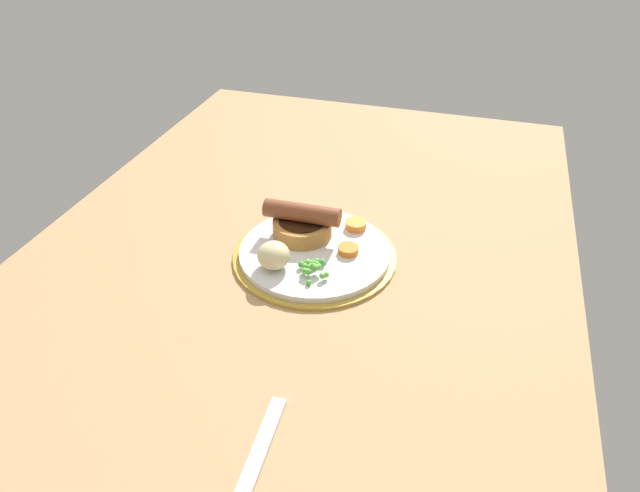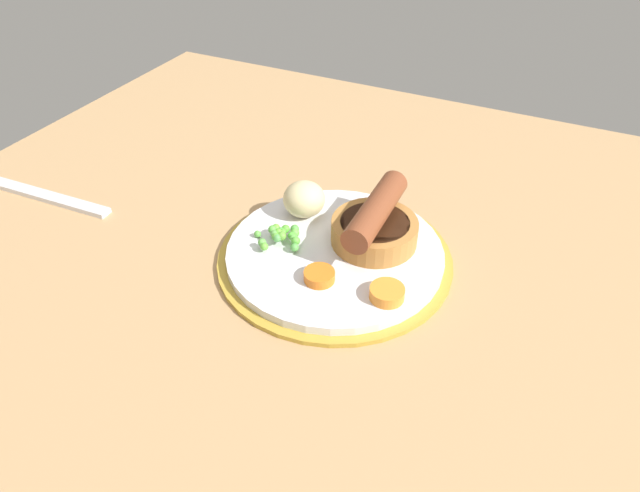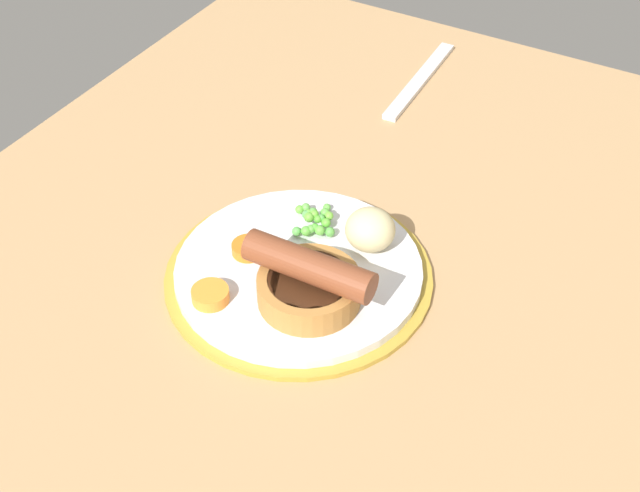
{
  "view_description": "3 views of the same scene",
  "coord_description": "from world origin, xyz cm",
  "px_view_note": "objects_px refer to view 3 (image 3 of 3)",
  "views": [
    {
      "loc": [
        69.46,
        22.86,
        52.55
      ],
      "look_at": [
        6.78,
        4.14,
        6.28
      ],
      "focal_mm": 32.0,
      "sensor_mm": 36.0,
      "label": 1
    },
    {
      "loc": [
        -12.89,
        43.91,
        40.46
      ],
      "look_at": [
        6.17,
        4.37,
        5.54
      ],
      "focal_mm": 32.0,
      "sensor_mm": 36.0,
      "label": 2
    },
    {
      "loc": [
        -43.66,
        -27.09,
        58.21
      ],
      "look_at": [
        6.21,
        1.24,
        6.82
      ],
      "focal_mm": 50.0,
      "sensor_mm": 36.0,
      "label": 3
    }
  ],
  "objects_px": {
    "dinner_plate": "(299,274)",
    "carrot_slice_4": "(210,295)",
    "fork": "(420,80)",
    "potato_chunk_0": "(370,230)",
    "sausage_pudding": "(310,282)",
    "carrot_slice_0": "(248,248)",
    "pea_pile": "(315,220)"
  },
  "relations": [
    {
      "from": "potato_chunk_0",
      "to": "fork",
      "type": "xyz_separation_m",
      "value": [
        0.3,
        0.09,
        -0.03
      ]
    },
    {
      "from": "sausage_pudding",
      "to": "carrot_slice_0",
      "type": "relative_size",
      "value": 3.86
    },
    {
      "from": "carrot_slice_4",
      "to": "potato_chunk_0",
      "type": "bearing_deg",
      "value": -33.82
    },
    {
      "from": "carrot_slice_4",
      "to": "fork",
      "type": "height_order",
      "value": "carrot_slice_4"
    },
    {
      "from": "dinner_plate",
      "to": "carrot_slice_4",
      "type": "xyz_separation_m",
      "value": [
        -0.07,
        0.04,
        0.01
      ]
    },
    {
      "from": "sausage_pudding",
      "to": "potato_chunk_0",
      "type": "bearing_deg",
      "value": 81.04
    },
    {
      "from": "sausage_pudding",
      "to": "carrot_slice_0",
      "type": "bearing_deg",
      "value": 161.65
    },
    {
      "from": "fork",
      "to": "pea_pile",
      "type": "bearing_deg",
      "value": -176.51
    },
    {
      "from": "carrot_slice_4",
      "to": "sausage_pudding",
      "type": "bearing_deg",
      "value": -60.6
    },
    {
      "from": "pea_pile",
      "to": "potato_chunk_0",
      "type": "relative_size",
      "value": 1.2
    },
    {
      "from": "carrot_slice_0",
      "to": "dinner_plate",
      "type": "bearing_deg",
      "value": -82.94
    },
    {
      "from": "sausage_pudding",
      "to": "carrot_slice_4",
      "type": "bearing_deg",
      "value": -151.5
    },
    {
      "from": "potato_chunk_0",
      "to": "carrot_slice_0",
      "type": "height_order",
      "value": "potato_chunk_0"
    },
    {
      "from": "dinner_plate",
      "to": "fork",
      "type": "relative_size",
      "value": 1.33
    },
    {
      "from": "dinner_plate",
      "to": "potato_chunk_0",
      "type": "xyz_separation_m",
      "value": [
        0.06,
        -0.04,
        0.03
      ]
    },
    {
      "from": "sausage_pudding",
      "to": "carrot_slice_4",
      "type": "relative_size",
      "value": 3.55
    },
    {
      "from": "potato_chunk_0",
      "to": "carrot_slice_0",
      "type": "distance_m",
      "value": 0.11
    },
    {
      "from": "carrot_slice_4",
      "to": "fork",
      "type": "relative_size",
      "value": 0.18
    },
    {
      "from": "dinner_plate",
      "to": "carrot_slice_4",
      "type": "bearing_deg",
      "value": 148.61
    },
    {
      "from": "dinner_plate",
      "to": "carrot_slice_0",
      "type": "distance_m",
      "value": 0.05
    },
    {
      "from": "sausage_pudding",
      "to": "pea_pile",
      "type": "height_order",
      "value": "sausage_pudding"
    },
    {
      "from": "carrot_slice_0",
      "to": "pea_pile",
      "type": "bearing_deg",
      "value": -30.29
    },
    {
      "from": "pea_pile",
      "to": "carrot_slice_4",
      "type": "xyz_separation_m",
      "value": [
        -0.13,
        0.03,
        -0.0
      ]
    },
    {
      "from": "sausage_pudding",
      "to": "carrot_slice_4",
      "type": "distance_m",
      "value": 0.09
    },
    {
      "from": "sausage_pudding",
      "to": "potato_chunk_0",
      "type": "distance_m",
      "value": 0.09
    },
    {
      "from": "potato_chunk_0",
      "to": "fork",
      "type": "distance_m",
      "value": 0.31
    },
    {
      "from": "dinner_plate",
      "to": "carrot_slice_0",
      "type": "xyz_separation_m",
      "value": [
        -0.01,
        0.05,
        0.01
      ]
    },
    {
      "from": "carrot_slice_0",
      "to": "carrot_slice_4",
      "type": "distance_m",
      "value": 0.07
    },
    {
      "from": "sausage_pudding",
      "to": "fork",
      "type": "xyz_separation_m",
      "value": [
        0.38,
        0.07,
        -0.03
      ]
    },
    {
      "from": "sausage_pudding",
      "to": "carrot_slice_4",
      "type": "xyz_separation_m",
      "value": [
        -0.04,
        0.07,
        -0.02
      ]
    },
    {
      "from": "dinner_plate",
      "to": "sausage_pudding",
      "type": "xyz_separation_m",
      "value": [
        -0.03,
        -0.03,
        0.03
      ]
    },
    {
      "from": "carrot_slice_0",
      "to": "potato_chunk_0",
      "type": "bearing_deg",
      "value": -55.61
    }
  ]
}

